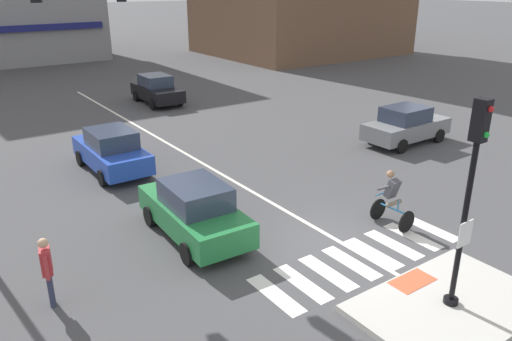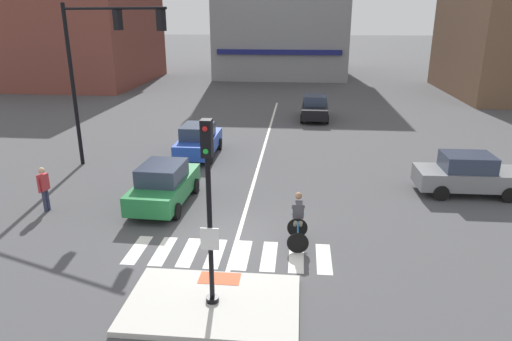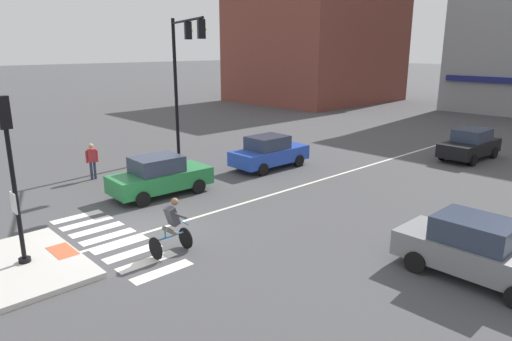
{
  "view_description": "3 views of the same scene",
  "coord_description": "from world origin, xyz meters",
  "px_view_note": "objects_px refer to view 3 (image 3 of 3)",
  "views": [
    {
      "loc": [
        -8.8,
        -8.67,
        6.81
      ],
      "look_at": [
        -0.79,
        2.73,
        1.46
      ],
      "focal_mm": 35.12,
      "sensor_mm": 36.0,
      "label": 1
    },
    {
      "loc": [
        2.0,
        -13.13,
        6.86
      ],
      "look_at": [
        0.35,
        3.95,
        1.01
      ],
      "focal_mm": 32.32,
      "sensor_mm": 36.0,
      "label": 2
    },
    {
      "loc": [
        12.87,
        -6.85,
        5.92
      ],
      "look_at": [
        0.17,
        5.01,
        1.22
      ],
      "focal_mm": 32.32,
      "sensor_mm": 36.0,
      "label": 3
    }
  ],
  "objects_px": {
    "cyclist": "(172,225)",
    "pedestrian_at_curb_left": "(92,158)",
    "car_green_westbound_near": "(160,176)",
    "car_blue_westbound_far": "(269,152)",
    "signal_pole": "(11,166)",
    "traffic_light_mast": "(182,64)",
    "car_grey_cross_right": "(477,250)",
    "car_black_eastbound_distant": "(470,144)"
  },
  "relations": [
    {
      "from": "signal_pole",
      "to": "car_green_westbound_near",
      "type": "height_order",
      "value": "signal_pole"
    },
    {
      "from": "traffic_light_mast",
      "to": "car_black_eastbound_distant",
      "type": "xyz_separation_m",
      "value": [
        9.83,
        11.62,
        -4.25
      ]
    },
    {
      "from": "traffic_light_mast",
      "to": "car_black_eastbound_distant",
      "type": "distance_m",
      "value": 15.8
    },
    {
      "from": "car_black_eastbound_distant",
      "to": "pedestrian_at_curb_left",
      "type": "distance_m",
      "value": 19.39
    },
    {
      "from": "car_black_eastbound_distant",
      "to": "car_blue_westbound_far",
      "type": "bearing_deg",
      "value": -123.25
    },
    {
      "from": "car_grey_cross_right",
      "to": "cyclist",
      "type": "height_order",
      "value": "cyclist"
    },
    {
      "from": "pedestrian_at_curb_left",
      "to": "car_black_eastbound_distant",
      "type": "bearing_deg",
      "value": 58.51
    },
    {
      "from": "car_blue_westbound_far",
      "to": "cyclist",
      "type": "relative_size",
      "value": 2.44
    },
    {
      "from": "signal_pole",
      "to": "pedestrian_at_curb_left",
      "type": "bearing_deg",
      "value": 143.96
    },
    {
      "from": "signal_pole",
      "to": "car_green_westbound_near",
      "type": "bearing_deg",
      "value": 115.75
    },
    {
      "from": "car_grey_cross_right",
      "to": "pedestrian_at_curb_left",
      "type": "height_order",
      "value": "pedestrian_at_curb_left"
    },
    {
      "from": "car_green_westbound_near",
      "to": "car_grey_cross_right",
      "type": "xyz_separation_m",
      "value": [
        11.74,
        2.28,
        0.0
      ]
    },
    {
      "from": "signal_pole",
      "to": "car_grey_cross_right",
      "type": "relative_size",
      "value": 1.11
    },
    {
      "from": "car_grey_cross_right",
      "to": "car_black_eastbound_distant",
      "type": "xyz_separation_m",
      "value": [
        -5.75,
        13.26,
        0.0
      ]
    },
    {
      "from": "traffic_light_mast",
      "to": "car_green_westbound_near",
      "type": "distance_m",
      "value": 6.94
    },
    {
      "from": "traffic_light_mast",
      "to": "car_blue_westbound_far",
      "type": "xyz_separation_m",
      "value": [
        3.78,
        2.4,
        -4.25
      ]
    },
    {
      "from": "cyclist",
      "to": "pedestrian_at_curb_left",
      "type": "distance_m",
      "value": 9.33
    },
    {
      "from": "cyclist",
      "to": "signal_pole",
      "type": "bearing_deg",
      "value": -120.31
    },
    {
      "from": "cyclist",
      "to": "pedestrian_at_curb_left",
      "type": "relative_size",
      "value": 1.01
    },
    {
      "from": "car_black_eastbound_distant",
      "to": "cyclist",
      "type": "xyz_separation_m",
      "value": [
        -0.96,
        -18.23,
        0.06
      ]
    },
    {
      "from": "car_black_eastbound_distant",
      "to": "car_grey_cross_right",
      "type": "bearing_deg",
      "value": -66.55
    },
    {
      "from": "car_green_westbound_near",
      "to": "car_blue_westbound_far",
      "type": "height_order",
      "value": "same"
    },
    {
      "from": "car_grey_cross_right",
      "to": "car_black_eastbound_distant",
      "type": "height_order",
      "value": "same"
    },
    {
      "from": "car_blue_westbound_far",
      "to": "pedestrian_at_curb_left",
      "type": "xyz_separation_m",
      "value": [
        -4.08,
        -7.31,
        0.17
      ]
    },
    {
      "from": "car_blue_westbound_far",
      "to": "pedestrian_at_curb_left",
      "type": "bearing_deg",
      "value": -119.18
    },
    {
      "from": "pedestrian_at_curb_left",
      "to": "signal_pole",
      "type": "bearing_deg",
      "value": -36.04
    },
    {
      "from": "car_green_westbound_near",
      "to": "cyclist",
      "type": "height_order",
      "value": "cyclist"
    },
    {
      "from": "car_green_westbound_near",
      "to": "car_grey_cross_right",
      "type": "distance_m",
      "value": 11.96
    },
    {
      "from": "signal_pole",
      "to": "cyclist",
      "type": "bearing_deg",
      "value": 59.69
    },
    {
      "from": "car_grey_cross_right",
      "to": "traffic_light_mast",
      "type": "bearing_deg",
      "value": 173.97
    },
    {
      "from": "car_green_westbound_near",
      "to": "signal_pole",
      "type": "bearing_deg",
      "value": -64.25
    },
    {
      "from": "signal_pole",
      "to": "car_blue_westbound_far",
      "type": "xyz_separation_m",
      "value": [
        -3.05,
        12.5,
        -2.09
      ]
    },
    {
      "from": "traffic_light_mast",
      "to": "cyclist",
      "type": "relative_size",
      "value": 4.36
    },
    {
      "from": "car_grey_cross_right",
      "to": "car_black_eastbound_distant",
      "type": "distance_m",
      "value": 14.46
    },
    {
      "from": "pedestrian_at_curb_left",
      "to": "traffic_light_mast",
      "type": "bearing_deg",
      "value": 86.46
    },
    {
      "from": "car_grey_cross_right",
      "to": "car_blue_westbound_far",
      "type": "distance_m",
      "value": 12.47
    },
    {
      "from": "car_blue_westbound_far",
      "to": "cyclist",
      "type": "distance_m",
      "value": 10.34
    },
    {
      "from": "car_green_westbound_near",
      "to": "car_blue_westbound_far",
      "type": "distance_m",
      "value": 6.32
    },
    {
      "from": "car_grey_cross_right",
      "to": "car_blue_westbound_far",
      "type": "xyz_separation_m",
      "value": [
        -11.8,
        4.04,
        0.0
      ]
    },
    {
      "from": "cyclist",
      "to": "pedestrian_at_curb_left",
      "type": "height_order",
      "value": "cyclist"
    },
    {
      "from": "traffic_light_mast",
      "to": "pedestrian_at_curb_left",
      "type": "xyz_separation_m",
      "value": [
        -0.3,
        -4.92,
        -4.08
      ]
    },
    {
      "from": "pedestrian_at_curb_left",
      "to": "cyclist",
      "type": "bearing_deg",
      "value": -10.43
    }
  ]
}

